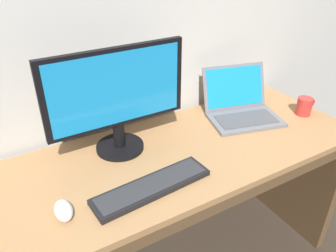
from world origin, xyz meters
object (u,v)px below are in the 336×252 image
external_monitor (117,98)px  computer_mouse (63,210)px  coffee_mug (305,106)px  laptop_space_gray (241,107)px  wired_keyboard (152,187)px

external_monitor → computer_mouse: (-0.31, -0.26, -0.22)m
computer_mouse → coffee_mug: 1.24m
external_monitor → coffee_mug: bearing=-10.4°
coffee_mug → laptop_space_gray: bearing=153.8°
laptop_space_gray → computer_mouse: (-0.95, -0.23, -0.03)m
laptop_space_gray → coffee_mug: 0.32m
laptop_space_gray → wired_keyboard: laptop_space_gray is taller
external_monitor → wired_keyboard: bearing=-90.9°
computer_mouse → coffee_mug: bearing=6.7°
computer_mouse → coffee_mug: coffee_mug is taller
wired_keyboard → laptop_space_gray: bearing=22.3°
laptop_space_gray → coffee_mug: bearing=-26.2°
external_monitor → laptop_space_gray: bearing=-2.4°
computer_mouse → coffee_mug: size_ratio=0.93×
wired_keyboard → coffee_mug: 0.94m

